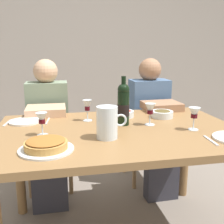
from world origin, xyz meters
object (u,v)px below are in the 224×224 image
object	(u,v)px
wine_glass_centre	(87,106)
chair_left	(50,132)
baked_tart	(46,145)
chair_right	(144,127)
diner_right	(153,121)
dining_table	(119,143)
wine_glass_left_diner	(150,110)
wine_glass_right_diner	(194,114)
salad_bowl	(123,113)
dinner_plate_right_setting	(25,121)
olive_bowl	(162,113)
wine_glass_spare	(42,119)
water_pitcher	(107,124)
diner_left	(48,127)
wine_bottle	(123,104)

from	to	relation	value
wine_glass_centre	chair_left	world-z (taller)	wine_glass_centre
baked_tart	wine_glass_centre	xyz separation A→B (m)	(0.26, 0.52, 0.07)
baked_tart	chair_right	distance (m)	1.47
diner_right	wine_glass_centre	bearing A→B (deg)	29.97
dining_table	chair_left	distance (m)	1.00
wine_glass_left_diner	wine_glass_right_diner	distance (m)	0.28
salad_bowl	dinner_plate_right_setting	bearing A→B (deg)	-178.80
dining_table	olive_bowl	bearing A→B (deg)	31.47
dining_table	wine_glass_spare	distance (m)	0.50
baked_tart	olive_bowl	size ratio (longest dim) A/B	1.74
chair_right	water_pitcher	bearing A→B (deg)	59.66
dinner_plate_right_setting	chair_left	world-z (taller)	chair_left
water_pitcher	dinner_plate_right_setting	bearing A→B (deg)	138.26
salad_bowl	diner_left	world-z (taller)	diner_left
olive_bowl	dinner_plate_right_setting	world-z (taller)	olive_bowl
wine_glass_centre	dinner_plate_right_setting	bearing A→B (deg)	174.30
dining_table	wine_bottle	distance (m)	0.25
wine_glass_spare	wine_glass_right_diner	bearing A→B (deg)	-4.65
wine_glass_centre	wine_glass_spare	distance (m)	0.40
baked_tart	salad_bowl	bearing A→B (deg)	47.17
water_pitcher	olive_bowl	bearing A→B (deg)	38.44
chair_right	chair_left	bearing A→B (deg)	-2.85
chair_right	olive_bowl	bearing A→B (deg)	81.31
baked_tart	wine_glass_left_diner	world-z (taller)	wine_glass_left_diner
water_pitcher	wine_glass_centre	bearing A→B (deg)	99.57
wine_glass_centre	dinner_plate_right_setting	size ratio (longest dim) A/B	0.69
baked_tart	wine_glass_spare	bearing A→B (deg)	96.26
dining_table	water_pitcher	distance (m)	0.25
dining_table	wine_glass_right_diner	distance (m)	0.49
baked_tart	chair_right	world-z (taller)	chair_right
dinner_plate_right_setting	salad_bowl	bearing A→B (deg)	1.20
dining_table	baked_tart	world-z (taller)	baked_tart
water_pitcher	wine_glass_right_diner	distance (m)	0.55
baked_tart	salad_bowl	size ratio (longest dim) A/B	1.75
wine_glass_left_diner	chair_left	bearing A→B (deg)	129.02
dining_table	baked_tart	size ratio (longest dim) A/B	5.53
salad_bowl	wine_glass_centre	size ratio (longest dim) A/B	1.06
wine_glass_right_diner	wine_glass_spare	world-z (taller)	wine_glass_right_diner
wine_glass_right_diner	chair_left	xyz separation A→B (m)	(-0.89, 0.98, -0.36)
dining_table	wine_bottle	size ratio (longest dim) A/B	4.72
water_pitcher	diner_right	xyz separation A→B (m)	(0.56, 0.78, -0.22)
water_pitcher	wine_glass_centre	xyz separation A→B (m)	(-0.07, 0.39, 0.02)
baked_tart	wine_glass_spare	distance (m)	0.26
wine_glass_spare	chair_right	world-z (taller)	wine_glass_spare
wine_glass_spare	wine_glass_centre	bearing A→B (deg)	42.85
olive_bowl	diner_right	xyz separation A→B (m)	(0.08, 0.40, -0.17)
wine_bottle	water_pitcher	world-z (taller)	wine_bottle
diner_left	salad_bowl	bearing A→B (deg)	148.41
salad_bowl	chair_right	xyz separation A→B (m)	(0.35, 0.57, -0.29)
dining_table	baked_tart	distance (m)	0.52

